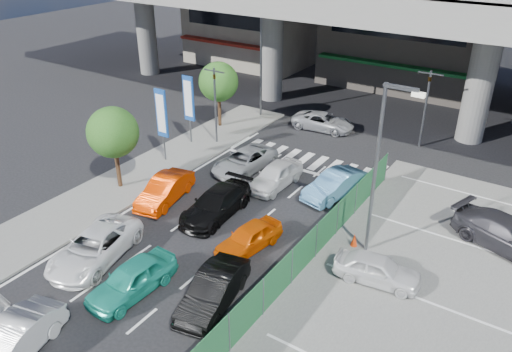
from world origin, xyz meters
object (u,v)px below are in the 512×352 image
Objects in this scene: taxi_orange_left at (165,190)px; parked_sedan_white at (377,269)px; traffic_light_right at (428,90)px; crossing_wagon_silver at (323,122)px; parked_sedan_dgrey at (508,235)px; street_lamp_left at (263,55)px; sedan_white_front_mid at (275,175)px; traffic_cone at (354,240)px; sedan_black_mid at (216,204)px; hatch_white_back_mid at (11,343)px; sedan_white_mid_left at (95,247)px; wagon_silver_front_left at (245,161)px; traffic_light_left at (215,87)px; hatch_black_mid_right at (213,290)px; street_lamp_right at (381,158)px; signboard_far at (189,101)px; signboard_near at (162,115)px; kei_truck_front_right at (335,185)px; tree_near at (113,133)px; taxi_teal_mid at (132,279)px; tree_far at (218,82)px; taxi_orange_right at (249,237)px.

taxi_orange_left is 1.16× the size of parked_sedan_white.
traffic_light_right is 1.17× the size of crossing_wagon_silver.
taxi_orange_left is at bearing 164.05° from crossing_wagon_silver.
parked_sedan_white is 6.89m from parked_sedan_dgrey.
street_lamp_left is 11.90m from sedan_white_front_mid.
crossing_wagon_silver is at bearing 122.17° from traffic_cone.
hatch_white_back_mid is at bearing -93.91° from sedan_black_mid.
sedan_white_mid_left is at bearing -79.87° from street_lamp_left.
traffic_light_left is at bearing 154.66° from wagon_silver_front_left.
taxi_orange_left is at bearing 82.02° from parked_sedan_white.
hatch_white_back_mid is 7.31m from hatch_black_mid_right.
street_lamp_right reaches higher than signboard_far.
wagon_silver_front_left is at bearing 19.31° from signboard_near.
kei_truck_front_right reaches higher than wagon_silver_front_left.
street_lamp_right reaches higher than hatch_white_back_mid.
tree_near is at bearing -176.95° from sedan_black_mid.
kei_truck_front_right is (5.92, 0.11, 0.06)m from wagon_silver_front_left.
traffic_cone is at bearing -19.75° from signboard_far.
taxi_teal_mid is at bearing 119.83° from parked_sedan_white.
signboard_far is 1.12× the size of hatch_black_mid_right.
taxi_teal_mid is 16.86m from parked_sedan_dgrey.
tree_far is 22.47m from hatch_white_back_mid.
street_lamp_left is at bearing 128.48° from sedan_white_front_mid.
signboard_near is at bearing 113.70° from parked_sedan_dgrey.
tree_far is 11.29m from taxi_orange_left.
traffic_light_right reaches higher than tree_near.
parked_sedan_white is at bearing -60.96° from street_lamp_right.
tree_near is 0.94× the size of parked_sedan_dgrey.
tree_near is at bearing 107.23° from hatch_white_back_mid.
taxi_teal_mid is at bearing 178.43° from crossing_wagon_silver.
tree_near is 1.19× the size of sedan_white_front_mid.
signboard_near is at bearing -104.02° from traffic_light_left.
street_lamp_left reaches higher than taxi_orange_left.
signboard_far is 1.30× the size of parked_sedan_white.
kei_truck_front_right is (-1.91, -9.19, -3.25)m from traffic_light_right.
street_lamp_left is 13.49m from kei_truck_front_right.
parked_sedan_white is at bearing -45.81° from traffic_cone.
sedan_black_mid is (6.38, 0.63, -2.70)m from tree_near.
tree_near is (0.20, -3.99, 0.32)m from signboard_near.
kei_truck_front_right reaches higher than traffic_cone.
traffic_light_right reaches higher than sedan_black_mid.
tree_far reaches higher than sedan_white_mid_left.
kei_truck_front_right is (7.40, 5.53, 0.00)m from taxi_orange_left.
parked_sedan_white is at bearing -12.35° from taxi_orange_left.
hatch_black_mid_right is (11.12, -15.22, -2.70)m from tree_far.
tree_near is 1.00× the size of tree_far.
traffic_light_right reaches higher than signboard_far.
sedan_white_mid_left is 6.92m from taxi_orange_right.
tree_far is at bearing 95.27° from signboard_near.
traffic_light_right is 12.05m from parked_sedan_dgrey.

